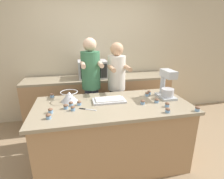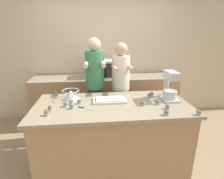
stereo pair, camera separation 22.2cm
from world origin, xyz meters
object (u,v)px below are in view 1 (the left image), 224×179
at_px(baking_tray, 109,100).
at_px(cupcake_6, 66,106).
at_px(cupcake_4, 147,94).
at_px(mixing_bowl, 69,96).
at_px(cupcake_8, 143,102).
at_px(cupcake_3, 71,104).
at_px(cupcake_11, 157,100).
at_px(cupcake_1, 167,104).
at_px(cupcake_9, 51,110).
at_px(cupcake_2, 168,110).
at_px(stand_mixer, 167,86).
at_px(person_left, 91,89).
at_px(knife, 87,109).
at_px(cupcake_12, 197,109).
at_px(microwave_oven, 92,69).
at_px(cupcake_10, 48,116).
at_px(cupcake_13, 52,95).
at_px(person_right, 117,89).
at_px(cupcake_7, 79,103).
at_px(cupcake_5, 73,108).

height_order(baking_tray, cupcake_6, cupcake_6).
bearing_deg(cupcake_4, mixing_bowl, 178.64).
bearing_deg(cupcake_4, cupcake_8, -122.56).
bearing_deg(mixing_bowl, cupcake_6, -99.37).
bearing_deg(cupcake_3, cupcake_8, -8.46).
relative_size(baking_tray, cupcake_11, 7.28).
bearing_deg(cupcake_1, cupcake_9, 175.09).
relative_size(cupcake_1, cupcake_2, 1.00).
bearing_deg(stand_mixer, cupcake_8, -158.37).
relative_size(person_left, knife, 8.35).
bearing_deg(cupcake_3, baking_tray, 5.85).
xyz_separation_m(cupcake_9, cupcake_12, (1.67, -0.30, 0.00)).
bearing_deg(microwave_oven, cupcake_2, -67.32).
bearing_deg(knife, cupcake_8, 1.01).
relative_size(knife, cupcake_4, 3.42).
relative_size(cupcake_4, cupcake_10, 1.00).
bearing_deg(cupcake_2, cupcake_6, 162.91).
height_order(person_left, cupcake_11, person_left).
xyz_separation_m(knife, cupcake_13, (-0.45, 0.52, 0.03)).
height_order(person_right, cupcake_8, person_right).
height_order(cupcake_1, cupcake_4, same).
xyz_separation_m(cupcake_6, cupcake_9, (-0.17, -0.08, 0.00)).
height_order(knife, cupcake_11, cupcake_11).
distance_m(person_right, microwave_oven, 0.73).
bearing_deg(stand_mixer, cupcake_11, -144.47).
distance_m(microwave_oven, cupcake_7, 1.25).
distance_m(knife, cupcake_5, 0.16).
bearing_deg(cupcake_1, cupcake_2, -116.90).
xyz_separation_m(knife, cupcake_2, (0.90, -0.28, 0.03)).
distance_m(stand_mixer, cupcake_13, 1.61).
height_order(cupcake_8, cupcake_10, same).
relative_size(knife, cupcake_12, 3.42).
relative_size(microwave_oven, cupcake_3, 8.95).
xyz_separation_m(microwave_oven, cupcake_11, (0.69, -1.33, -0.18)).
xyz_separation_m(mixing_bowl, cupcake_7, (0.12, -0.16, -0.04)).
xyz_separation_m(baking_tray, cupcake_9, (-0.72, -0.20, 0.01)).
distance_m(cupcake_5, cupcake_13, 0.59).
bearing_deg(stand_mixer, cupcake_9, -173.18).
relative_size(mixing_bowl, cupcake_10, 3.88).
distance_m(baking_tray, cupcake_12, 1.08).
relative_size(microwave_oven, cupcake_10, 8.95).
bearing_deg(person_right, baking_tray, -113.01).
height_order(baking_tray, cupcake_13, cupcake_13).
bearing_deg(cupcake_9, microwave_oven, 65.39).
xyz_separation_m(knife, cupcake_7, (-0.08, 0.15, 0.03)).
height_order(cupcake_6, cupcake_10, same).
distance_m(person_left, cupcake_3, 0.68).
xyz_separation_m(cupcake_4, cupcake_6, (-1.13, -0.21, 0.00)).
bearing_deg(knife, mixing_bowl, 123.09).
distance_m(person_right, cupcake_9, 1.22).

